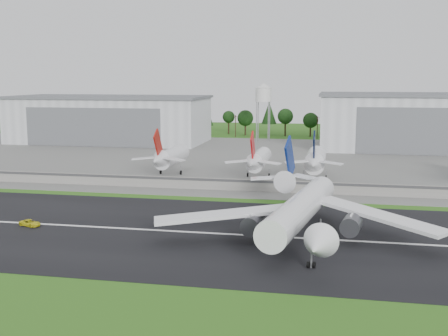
% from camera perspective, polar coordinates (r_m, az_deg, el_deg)
% --- Properties ---
extents(ground, '(600.00, 600.00, 0.00)m').
position_cam_1_polar(ground, '(109.66, -5.80, -7.87)').
color(ground, '#1E5814').
rests_on(ground, ground).
extents(runway, '(320.00, 60.00, 0.10)m').
position_cam_1_polar(runway, '(118.85, -4.39, -6.48)').
color(runway, black).
rests_on(runway, ground).
extents(runway_centerline, '(220.00, 1.00, 0.02)m').
position_cam_1_polar(runway_centerline, '(118.83, -4.39, -6.45)').
color(runway_centerline, white).
rests_on(runway_centerline, runway).
extents(apron, '(320.00, 150.00, 0.10)m').
position_cam_1_polar(apron, '(224.65, 3.14, 0.95)').
color(apron, slate).
rests_on(apron, ground).
extents(blast_fence, '(240.00, 0.61, 3.50)m').
position_cam_1_polar(blast_fence, '(161.10, -0.11, -1.66)').
color(blast_fence, gray).
rests_on(blast_fence, ground).
extents(hangar_west, '(97.00, 44.00, 23.20)m').
position_cam_1_polar(hangar_west, '(288.14, -11.54, 4.90)').
color(hangar_west, silver).
rests_on(hangar_west, ground).
extents(hangar_east, '(102.00, 47.00, 25.20)m').
position_cam_1_polar(hangar_east, '(269.44, 20.62, 4.44)').
color(hangar_east, silver).
rests_on(hangar_east, ground).
extents(water_tower, '(8.40, 8.40, 29.40)m').
position_cam_1_polar(water_tower, '(287.56, 4.03, 7.64)').
color(water_tower, '#99999E').
rests_on(water_tower, ground).
extents(utility_poles, '(230.00, 3.00, 12.00)m').
position_cam_1_polar(utility_poles, '(303.48, 5.27, 3.05)').
color(utility_poles, black).
rests_on(utility_poles, ground).
extents(treeline, '(320.00, 16.00, 22.00)m').
position_cam_1_polar(treeline, '(318.33, 5.55, 3.33)').
color(treeline, black).
rests_on(treeline, ground).
extents(main_airliner, '(56.50, 59.12, 18.17)m').
position_cam_1_polar(main_airliner, '(113.23, 7.79, -4.79)').
color(main_airliner, white).
rests_on(main_airliner, runway).
extents(ground_vehicle, '(5.50, 3.76, 1.40)m').
position_cam_1_polar(ground_vehicle, '(129.67, -19.11, -5.30)').
color(ground_vehicle, gold).
rests_on(ground_vehicle, runway).
extents(parked_jet_red_a, '(7.36, 31.29, 16.65)m').
position_cam_1_polar(parked_jet_red_a, '(186.47, -5.59, 1.13)').
color(parked_jet_red_a, silver).
rests_on(parked_jet_red_a, ground).
extents(parked_jet_red_b, '(7.36, 31.29, 16.49)m').
position_cam_1_polar(parked_jet_red_b, '(180.22, 3.46, 0.83)').
color(parked_jet_red_b, white).
rests_on(parked_jet_red_b, ground).
extents(parked_jet_navy, '(7.36, 31.29, 16.92)m').
position_cam_1_polar(parked_jet_navy, '(178.72, 9.24, 0.79)').
color(parked_jet_navy, white).
rests_on(parked_jet_navy, ground).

